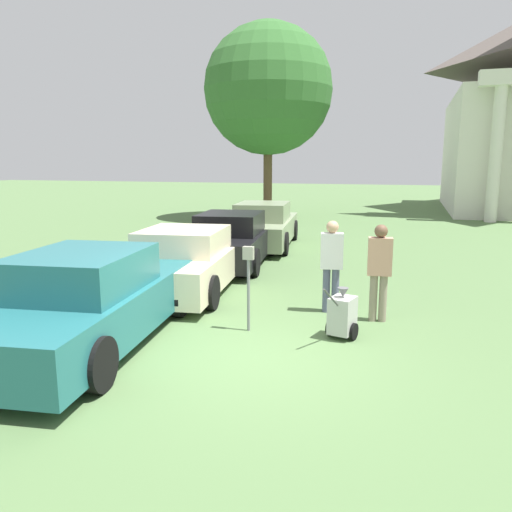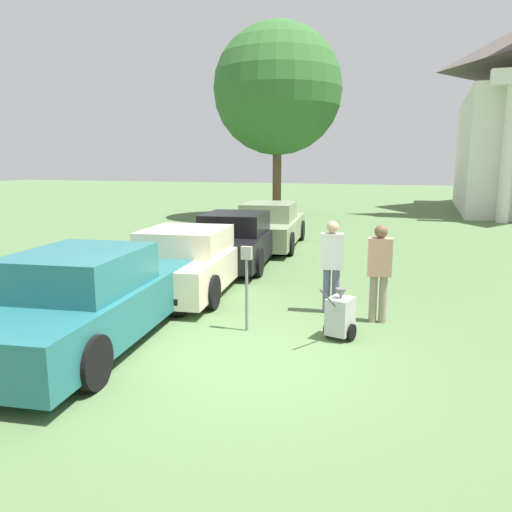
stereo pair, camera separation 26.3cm
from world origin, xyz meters
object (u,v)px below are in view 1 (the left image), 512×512
(person_worker, at_px, (332,260))
(person_supervisor, at_px, (379,267))
(parked_car_teal, at_px, (89,301))
(parking_meter, at_px, (248,273))
(equipment_cart, at_px, (342,315))
(parked_car_black, at_px, (232,240))
(parked_car_sage, at_px, (263,226))
(parked_car_cream, at_px, (186,261))

(person_worker, height_order, person_supervisor, person_worker)
(parked_car_teal, height_order, parking_meter, parked_car_teal)
(equipment_cart, bearing_deg, parked_car_black, 141.17)
(person_worker, bearing_deg, parked_car_sage, -74.04)
(parked_car_cream, relative_size, parked_car_black, 0.98)
(parked_car_sage, xyz_separation_m, parking_meter, (2.19, -8.41, 0.31))
(parked_car_sage, bearing_deg, parked_car_black, -97.46)
(equipment_cart, bearing_deg, parking_meter, -160.99)
(parked_car_teal, bearing_deg, equipment_cart, 13.70)
(parked_car_teal, height_order, person_worker, person_worker)
(person_worker, distance_m, person_supervisor, 0.95)
(parked_car_cream, height_order, parking_meter, parking_meter)
(person_supervisor, bearing_deg, person_worker, -24.54)
(person_worker, bearing_deg, parked_car_teal, 30.20)
(parked_car_sage, xyz_separation_m, person_worker, (3.36, -6.92, 0.31))
(parking_meter, bearing_deg, parked_car_teal, -148.48)
(parked_car_sage, xyz_separation_m, person_supervisor, (4.26, -7.22, 0.31))
(parking_meter, height_order, person_worker, person_worker)
(parked_car_sage, height_order, person_worker, person_worker)
(parking_meter, bearing_deg, person_supervisor, 29.88)
(parking_meter, distance_m, person_worker, 1.89)
(equipment_cart, bearing_deg, person_supervisor, 80.06)
(parked_car_black, distance_m, parked_car_sage, 3.17)
(parked_car_cream, xyz_separation_m, person_supervisor, (4.26, -1.03, 0.35))
(parking_meter, distance_m, equipment_cart, 1.69)
(parked_car_cream, height_order, person_supervisor, person_supervisor)
(parked_car_teal, bearing_deg, person_supervisor, 23.28)
(equipment_cart, bearing_deg, parked_car_teal, -143.91)
(parked_car_cream, xyz_separation_m, person_worker, (3.36, -0.73, 0.35))
(parked_car_sage, bearing_deg, parking_meter, -82.87)
(parked_car_black, distance_m, person_worker, 5.05)
(parked_car_sage, bearing_deg, person_worker, -71.56)
(parked_car_sage, distance_m, equipment_cart, 9.11)
(parked_car_black, relative_size, parking_meter, 3.36)
(parking_meter, height_order, person_supervisor, person_supervisor)
(parked_car_cream, bearing_deg, equipment_cart, -36.75)
(parked_car_black, distance_m, person_supervisor, 5.89)
(parked_car_black, xyz_separation_m, parked_car_sage, (0.00, 3.17, 0.02))
(parked_car_black, relative_size, person_worker, 2.78)
(parked_car_teal, bearing_deg, person_worker, 32.69)
(parked_car_teal, height_order, equipment_cart, parked_car_teal)
(parked_car_teal, xyz_separation_m, parked_car_black, (-0.00, 6.59, -0.02))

